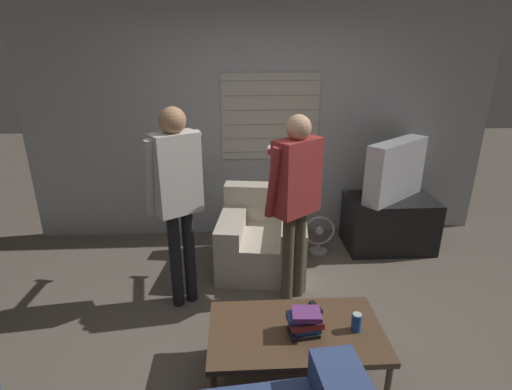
{
  "coord_description": "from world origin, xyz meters",
  "views": [
    {
      "loc": [
        -0.29,
        -2.42,
        2.15
      ],
      "look_at": [
        -0.13,
        0.61,
        1.0
      ],
      "focal_mm": 28.0,
      "sensor_mm": 36.0,
      "label": 1
    }
  ],
  "objects_px": {
    "tv": "(395,170)",
    "person_left_standing": "(177,187)",
    "armchair_beige": "(263,237)",
    "person_right_standing": "(295,189)",
    "book_stack": "(305,322)",
    "spare_remote": "(316,307)",
    "soda_can": "(356,322)",
    "coffee_table": "(296,334)",
    "floor_fan": "(319,235)"
  },
  "relations": [
    {
      "from": "armchair_beige",
      "to": "soda_can",
      "type": "distance_m",
      "value": 1.65
    },
    {
      "from": "soda_can",
      "to": "spare_remote",
      "type": "relative_size",
      "value": 0.93
    },
    {
      "from": "person_right_standing",
      "to": "coffee_table",
      "type": "bearing_deg",
      "value": -134.71
    },
    {
      "from": "tv",
      "to": "book_stack",
      "type": "xyz_separation_m",
      "value": [
        -1.27,
        -1.87,
        -0.41
      ]
    },
    {
      "from": "person_left_standing",
      "to": "book_stack",
      "type": "xyz_separation_m",
      "value": [
        0.9,
        -0.96,
        -0.59
      ]
    },
    {
      "from": "coffee_table",
      "to": "tv",
      "type": "relative_size",
      "value": 1.44
    },
    {
      "from": "armchair_beige",
      "to": "person_left_standing",
      "type": "bearing_deg",
      "value": 47.03
    },
    {
      "from": "person_left_standing",
      "to": "book_stack",
      "type": "distance_m",
      "value": 1.44
    },
    {
      "from": "tv",
      "to": "book_stack",
      "type": "distance_m",
      "value": 2.3
    },
    {
      "from": "person_right_standing",
      "to": "spare_remote",
      "type": "relative_size",
      "value": 12.15
    },
    {
      "from": "armchair_beige",
      "to": "soda_can",
      "type": "relative_size",
      "value": 7.83
    },
    {
      "from": "armchair_beige",
      "to": "soda_can",
      "type": "bearing_deg",
      "value": 115.31
    },
    {
      "from": "coffee_table",
      "to": "soda_can",
      "type": "distance_m",
      "value": 0.4
    },
    {
      "from": "armchair_beige",
      "to": "tv",
      "type": "relative_size",
      "value": 1.24
    },
    {
      "from": "book_stack",
      "to": "floor_fan",
      "type": "bearing_deg",
      "value": 75.15
    },
    {
      "from": "armchair_beige",
      "to": "coffee_table",
      "type": "height_order",
      "value": "armchair_beige"
    },
    {
      "from": "coffee_table",
      "to": "book_stack",
      "type": "distance_m",
      "value": 0.13
    },
    {
      "from": "person_right_standing",
      "to": "floor_fan",
      "type": "height_order",
      "value": "person_right_standing"
    },
    {
      "from": "book_stack",
      "to": "tv",
      "type": "bearing_deg",
      "value": 55.95
    },
    {
      "from": "armchair_beige",
      "to": "book_stack",
      "type": "relative_size",
      "value": 4.22
    },
    {
      "from": "soda_can",
      "to": "spare_remote",
      "type": "bearing_deg",
      "value": 132.26
    },
    {
      "from": "coffee_table",
      "to": "person_left_standing",
      "type": "relative_size",
      "value": 0.66
    },
    {
      "from": "floor_fan",
      "to": "spare_remote",
      "type": "bearing_deg",
      "value": -102.83
    },
    {
      "from": "person_left_standing",
      "to": "coffee_table",
      "type": "bearing_deg",
      "value": -79.91
    },
    {
      "from": "armchair_beige",
      "to": "person_right_standing",
      "type": "xyz_separation_m",
      "value": [
        0.22,
        -0.59,
        0.74
      ]
    },
    {
      "from": "tv",
      "to": "person_left_standing",
      "type": "distance_m",
      "value": 2.36
    },
    {
      "from": "spare_remote",
      "to": "floor_fan",
      "type": "relative_size",
      "value": 0.32
    },
    {
      "from": "soda_can",
      "to": "floor_fan",
      "type": "bearing_deg",
      "value": 85.7
    },
    {
      "from": "book_stack",
      "to": "spare_remote",
      "type": "distance_m",
      "value": 0.28
    },
    {
      "from": "tv",
      "to": "book_stack",
      "type": "height_order",
      "value": "tv"
    },
    {
      "from": "person_right_standing",
      "to": "soda_can",
      "type": "distance_m",
      "value": 1.16
    },
    {
      "from": "book_stack",
      "to": "soda_can",
      "type": "height_order",
      "value": "book_stack"
    },
    {
      "from": "coffee_table",
      "to": "person_left_standing",
      "type": "distance_m",
      "value": 1.44
    },
    {
      "from": "person_left_standing",
      "to": "soda_can",
      "type": "bearing_deg",
      "value": -70.01
    },
    {
      "from": "armchair_beige",
      "to": "coffee_table",
      "type": "relative_size",
      "value": 0.87
    },
    {
      "from": "coffee_table",
      "to": "person_right_standing",
      "type": "relative_size",
      "value": 0.69
    },
    {
      "from": "person_left_standing",
      "to": "spare_remote",
      "type": "relative_size",
      "value": 12.66
    },
    {
      "from": "person_left_standing",
      "to": "spare_remote",
      "type": "height_order",
      "value": "person_left_standing"
    },
    {
      "from": "armchair_beige",
      "to": "spare_remote",
      "type": "bearing_deg",
      "value": 109.59
    },
    {
      "from": "tv",
      "to": "person_right_standing",
      "type": "height_order",
      "value": "person_right_standing"
    },
    {
      "from": "soda_can",
      "to": "coffee_table",
      "type": "bearing_deg",
      "value": 176.03
    },
    {
      "from": "coffee_table",
      "to": "armchair_beige",
      "type": "bearing_deg",
      "value": 93.94
    },
    {
      "from": "coffee_table",
      "to": "spare_remote",
      "type": "xyz_separation_m",
      "value": [
        0.17,
        0.21,
        0.05
      ]
    },
    {
      "from": "coffee_table",
      "to": "book_stack",
      "type": "xyz_separation_m",
      "value": [
        0.05,
        -0.03,
        0.12
      ]
    },
    {
      "from": "coffee_table",
      "to": "floor_fan",
      "type": "height_order",
      "value": "floor_fan"
    },
    {
      "from": "book_stack",
      "to": "floor_fan",
      "type": "relative_size",
      "value": 0.55
    },
    {
      "from": "armchair_beige",
      "to": "tv",
      "type": "xyz_separation_m",
      "value": [
        1.42,
        0.31,
        0.6
      ]
    },
    {
      "from": "person_right_standing",
      "to": "floor_fan",
      "type": "distance_m",
      "value": 1.23
    },
    {
      "from": "spare_remote",
      "to": "floor_fan",
      "type": "distance_m",
      "value": 1.59
    },
    {
      "from": "tv",
      "to": "person_left_standing",
      "type": "relative_size",
      "value": 0.46
    }
  ]
}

